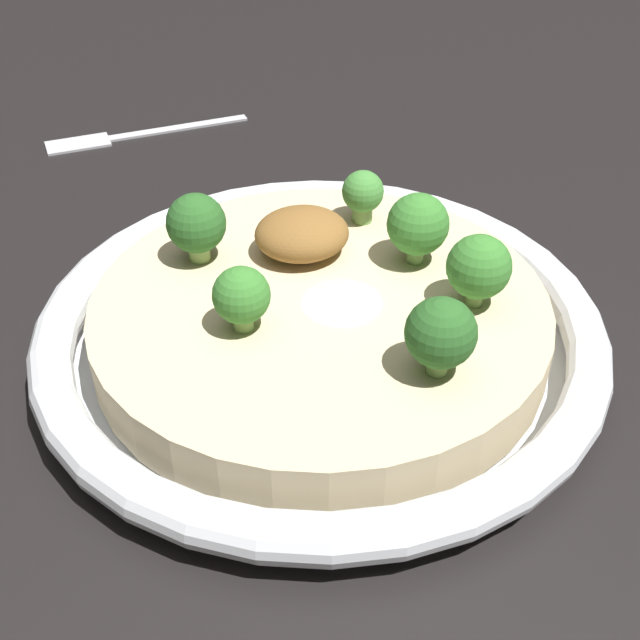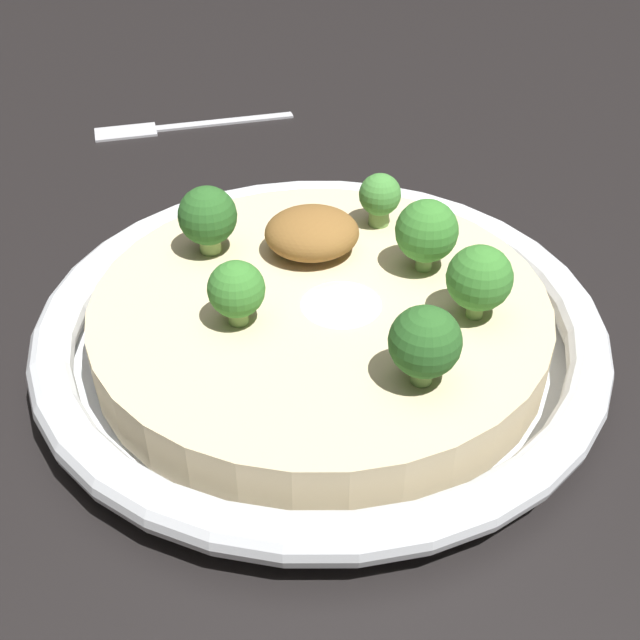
% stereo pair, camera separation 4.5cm
% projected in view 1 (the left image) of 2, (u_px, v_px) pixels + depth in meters
% --- Properties ---
extents(ground_plane, '(6.00, 6.00, 0.00)m').
position_uv_depth(ground_plane, '(320.00, 350.00, 0.46)').
color(ground_plane, black).
extents(risotto_bowl, '(0.32, 0.32, 0.04)m').
position_uv_depth(risotto_bowl, '(320.00, 325.00, 0.45)').
color(risotto_bowl, silver).
rests_on(risotto_bowl, ground_plane).
extents(cheese_sprinkle, '(0.04, 0.04, 0.01)m').
position_uv_depth(cheese_sprinkle, '(342.00, 292.00, 0.43)').
color(cheese_sprinkle, white).
rests_on(cheese_sprinkle, risotto_bowl).
extents(crispy_onion_garnish, '(0.06, 0.05, 0.03)m').
position_uv_depth(crispy_onion_garnish, '(296.00, 234.00, 0.47)').
color(crispy_onion_garnish, brown).
rests_on(crispy_onion_garnish, risotto_bowl).
extents(broccoli_front, '(0.03, 0.03, 0.04)m').
position_uv_depth(broccoli_front, '(441.00, 334.00, 0.38)').
color(broccoli_front, '#668E47').
rests_on(broccoli_front, risotto_bowl).
extents(broccoli_left, '(0.03, 0.03, 0.04)m').
position_uv_depth(broccoli_left, '(241.00, 296.00, 0.41)').
color(broccoli_left, '#759E4C').
rests_on(broccoli_left, risotto_bowl).
extents(broccoli_back_left, '(0.03, 0.03, 0.04)m').
position_uv_depth(broccoli_back_left, '(196.00, 225.00, 0.46)').
color(broccoli_back_left, '#84A856').
rests_on(broccoli_back_left, risotto_bowl).
extents(broccoli_back, '(0.03, 0.03, 0.03)m').
position_uv_depth(broccoli_back, '(363.00, 194.00, 0.49)').
color(broccoli_back, '#668E47').
rests_on(broccoli_back, risotto_bowl).
extents(broccoli_right, '(0.03, 0.03, 0.04)m').
position_uv_depth(broccoli_right, '(479.00, 268.00, 0.42)').
color(broccoli_right, '#759E4C').
rests_on(broccoli_right, risotto_bowl).
extents(broccoli_back_right, '(0.04, 0.04, 0.04)m').
position_uv_depth(broccoli_back_right, '(418.00, 225.00, 0.45)').
color(broccoli_back_right, '#668E47').
rests_on(broccoli_back_right, risotto_bowl).
extents(fork_utensil, '(0.18, 0.04, 0.00)m').
position_uv_depth(fork_utensil, '(127.00, 135.00, 0.69)').
color(fork_utensil, '#B7B7BC').
rests_on(fork_utensil, ground_plane).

